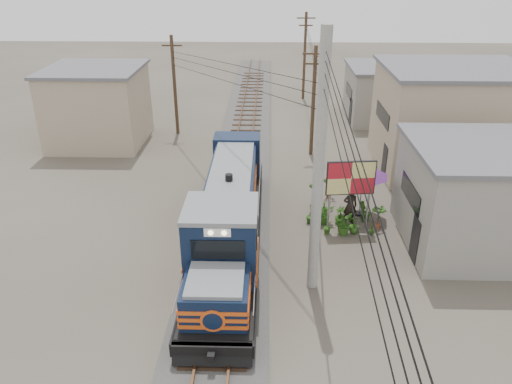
{
  "coord_description": "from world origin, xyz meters",
  "views": [
    {
      "loc": [
        1.7,
        -16.93,
        12.0
      ],
      "look_at": [
        1.16,
        3.5,
        2.2
      ],
      "focal_mm": 35.0,
      "sensor_mm": 36.0,
      "label": 1
    }
  ],
  "objects_px": {
    "locomotive": "(229,216)",
    "vendor": "(350,206)",
    "billboard": "(351,180)",
    "market_umbrella": "(363,170)"
  },
  "relations": [
    {
      "from": "billboard",
      "to": "market_umbrella",
      "type": "xyz_separation_m",
      "value": [
        0.85,
        1.55,
        -0.16
      ]
    },
    {
      "from": "locomotive",
      "to": "vendor",
      "type": "distance_m",
      "value": 6.22
    },
    {
      "from": "vendor",
      "to": "locomotive",
      "type": "bearing_deg",
      "value": 19.36
    },
    {
      "from": "market_umbrella",
      "to": "vendor",
      "type": "bearing_deg",
      "value": -125.32
    },
    {
      "from": "locomotive",
      "to": "market_umbrella",
      "type": "xyz_separation_m",
      "value": [
        6.35,
        3.34,
        0.82
      ]
    },
    {
      "from": "billboard",
      "to": "vendor",
      "type": "relative_size",
      "value": 1.87
    },
    {
      "from": "billboard",
      "to": "market_umbrella",
      "type": "bearing_deg",
      "value": 55.39
    },
    {
      "from": "locomotive",
      "to": "billboard",
      "type": "bearing_deg",
      "value": 18.04
    },
    {
      "from": "locomotive",
      "to": "vendor",
      "type": "height_order",
      "value": "locomotive"
    },
    {
      "from": "locomotive",
      "to": "market_umbrella",
      "type": "distance_m",
      "value": 7.22
    }
  ]
}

